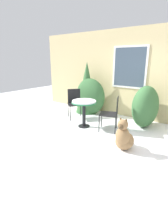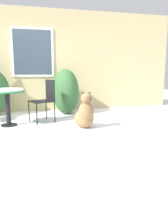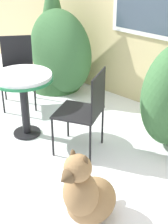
{
  "view_description": "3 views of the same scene",
  "coord_description": "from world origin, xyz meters",
  "px_view_note": "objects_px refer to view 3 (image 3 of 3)",
  "views": [
    {
      "loc": [
        2.08,
        -3.41,
        1.92
      ],
      "look_at": [
        -0.85,
        0.48,
        0.45
      ],
      "focal_mm": 28.0,
      "sensor_mm": 36.0,
      "label": 1
    },
    {
      "loc": [
        -0.37,
        -4.34,
        1.15
      ],
      "look_at": [
        0.68,
        -0.06,
        0.33
      ],
      "focal_mm": 35.0,
      "sensor_mm": 36.0,
      "label": 2
    },
    {
      "loc": [
        2.15,
        -1.77,
        2.21
      ],
      "look_at": [
        0.0,
        0.6,
        0.55
      ],
      "focal_mm": 55.0,
      "sensor_mm": 36.0,
      "label": 3
    }
  ],
  "objects_px": {
    "patio_chair_far_side": "(86,108)",
    "dog": "(87,195)",
    "patio_chair_near_table": "(18,68)",
    "patio_table": "(23,85)"
  },
  "relations": [
    {
      "from": "patio_chair_far_side",
      "to": "dog",
      "type": "bearing_deg",
      "value": 20.52
    },
    {
      "from": "patio_chair_near_table",
      "to": "patio_chair_far_side",
      "type": "relative_size",
      "value": 1.0
    },
    {
      "from": "patio_table",
      "to": "patio_chair_near_table",
      "type": "xyz_separation_m",
      "value": [
        -0.77,
        0.51,
        -0.11
      ]
    },
    {
      "from": "patio_table",
      "to": "patio_chair_far_side",
      "type": "xyz_separation_m",
      "value": [
        0.79,
        0.21,
        -0.11
      ]
    },
    {
      "from": "patio_chair_near_table",
      "to": "dog",
      "type": "distance_m",
      "value": 2.57
    },
    {
      "from": "patio_chair_far_side",
      "to": "patio_table",
      "type": "bearing_deg",
      "value": -97.23
    },
    {
      "from": "patio_table",
      "to": "patio_chair_near_table",
      "type": "height_order",
      "value": "patio_chair_near_table"
    },
    {
      "from": "patio_chair_far_side",
      "to": "dog",
      "type": "xyz_separation_m",
      "value": [
        0.74,
        -0.81,
        -0.26
      ]
    },
    {
      "from": "dog",
      "to": "patio_chair_near_table",
      "type": "bearing_deg",
      "value": 151.97
    },
    {
      "from": "patio_chair_near_table",
      "to": "patio_chair_far_side",
      "type": "xyz_separation_m",
      "value": [
        1.56,
        -0.3,
        0.0
      ]
    }
  ]
}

